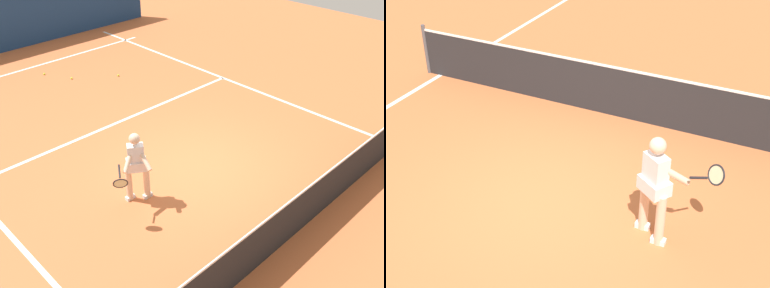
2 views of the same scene
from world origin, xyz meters
The scene contains 3 objects.
ground_plane centered at (0.00, 0.00, 0.00)m, with size 27.88×27.88×0.00m, color #C66638.
court_net centered at (0.00, 2.80, 0.50)m, with size 8.94×0.08×1.08m.
tennis_player centered at (1.74, -0.07, 0.85)m, with size 1.08×0.76×1.55m.
Camera 2 is at (3.40, -5.71, 5.07)m, focal length 51.99 mm.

